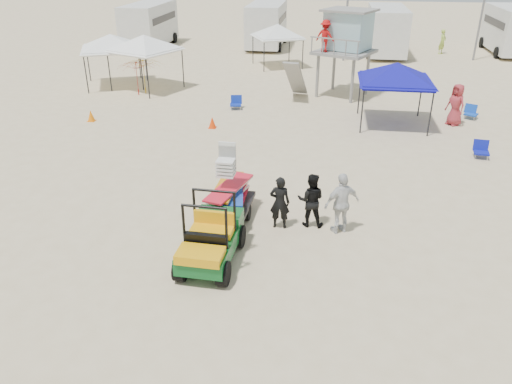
# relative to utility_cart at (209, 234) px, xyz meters

# --- Properties ---
(ground) EXTENTS (140.00, 140.00, 0.00)m
(ground) POSITION_rel_utility_cart_xyz_m (0.43, -1.45, -0.84)
(ground) COLOR beige
(ground) RESTS_ON ground
(utility_cart) EXTENTS (1.29, 2.40, 1.80)m
(utility_cart) POSITION_rel_utility_cart_xyz_m (0.00, 0.00, 0.00)
(utility_cart) COLOR #0C521F
(utility_cart) RESTS_ON ground
(surf_trailer) EXTENTS (1.28, 2.28, 2.06)m
(surf_trailer) POSITION_rel_utility_cart_xyz_m (0.01, 2.33, 0.00)
(surf_trailer) COLOR black
(surf_trailer) RESTS_ON ground
(man_left) EXTENTS (0.58, 0.38, 1.56)m
(man_left) POSITION_rel_utility_cart_xyz_m (1.52, 2.03, -0.06)
(man_left) COLOR black
(man_left) RESTS_ON ground
(man_mid) EXTENTS (0.78, 0.61, 1.59)m
(man_mid) POSITION_rel_utility_cart_xyz_m (2.37, 2.28, -0.04)
(man_mid) COLOR black
(man_mid) RESTS_ON ground
(man_right) EXTENTS (1.12, 0.89, 1.77)m
(man_right) POSITION_rel_utility_cart_xyz_m (3.22, 2.03, 0.05)
(man_right) COLOR silver
(man_right) RESTS_ON ground
(lifeguard_tower) EXTENTS (3.53, 3.53, 4.26)m
(lifeguard_tower) POSITION_rel_utility_cart_xyz_m (3.20, 16.45, 2.33)
(lifeguard_tower) COLOR gray
(lifeguard_tower) RESTS_ON ground
(canopy_blue) EXTENTS (2.96, 2.96, 3.14)m
(canopy_blue) POSITION_rel_utility_cart_xyz_m (5.45, 11.88, 1.75)
(canopy_blue) COLOR black
(canopy_blue) RESTS_ON ground
(canopy_white_a) EXTENTS (3.91, 3.91, 3.34)m
(canopy_white_a) POSITION_rel_utility_cart_xyz_m (-7.38, 16.10, 1.95)
(canopy_white_a) COLOR black
(canopy_white_a) RESTS_ON ground
(canopy_white_b) EXTENTS (4.04, 4.04, 3.24)m
(canopy_white_b) POSITION_rel_utility_cart_xyz_m (-9.50, 16.64, 1.86)
(canopy_white_b) COLOR black
(canopy_white_b) RESTS_ON ground
(canopy_white_c) EXTENTS (3.64, 3.64, 3.10)m
(canopy_white_c) POSITION_rel_utility_cart_xyz_m (-0.93, 22.99, 1.71)
(canopy_white_c) COLOR black
(canopy_white_c) RESTS_ON ground
(umbrella_a) EXTENTS (2.62, 2.64, 1.84)m
(umbrella_a) POSITION_rel_utility_cart_xyz_m (-7.44, 14.77, 0.08)
(umbrella_a) COLOR #AF1D12
(umbrella_a) RESTS_ON ground
(umbrella_b) EXTENTS (2.42, 2.45, 1.90)m
(umbrella_b) POSITION_rel_utility_cart_xyz_m (-7.19, 15.13, 0.11)
(umbrella_b) COLOR gold
(umbrella_b) RESTS_ON ground
(cone_near) EXTENTS (0.34, 0.34, 0.50)m
(cone_near) POSITION_rel_utility_cart_xyz_m (-2.33, 10.15, -0.59)
(cone_near) COLOR #F53A07
(cone_near) RESTS_ON ground
(cone_far) EXTENTS (0.34, 0.34, 0.50)m
(cone_far) POSITION_rel_utility_cart_xyz_m (-8.01, 10.25, -0.59)
(cone_far) COLOR orange
(cone_far) RESTS_ON ground
(beach_chair_a) EXTENTS (0.63, 0.68, 0.64)m
(beach_chair_a) POSITION_rel_utility_cart_xyz_m (-1.84, 13.17, -0.52)
(beach_chair_a) COLOR #0E279B
(beach_chair_a) RESTS_ON ground
(beach_chair_b) EXTENTS (0.60, 0.65, 0.64)m
(beach_chair_b) POSITION_rel_utility_cart_xyz_m (8.47, 8.40, -0.52)
(beach_chair_b) COLOR #0D1697
(beach_chair_b) RESTS_ON ground
(beach_chair_c) EXTENTS (0.71, 0.79, 0.64)m
(beach_chair_c) POSITION_rel_utility_cart_xyz_m (9.18, 13.31, -0.52)
(beach_chair_c) COLOR #1043B4
(beach_chair_c) RESTS_ON ground
(rv_far_left) EXTENTS (2.64, 6.80, 3.25)m
(rv_far_left) POSITION_rel_utility_cart_xyz_m (-11.58, 28.54, 0.96)
(rv_far_left) COLOR silver
(rv_far_left) RESTS_ON ground
(rv_mid_left) EXTENTS (2.65, 6.50, 3.25)m
(rv_mid_left) POSITION_rel_utility_cart_xyz_m (-2.58, 30.04, 0.96)
(rv_mid_left) COLOR silver
(rv_mid_left) RESTS_ON ground
(rv_mid_right) EXTENTS (2.64, 7.00, 3.25)m
(rv_mid_right) POSITION_rel_utility_cart_xyz_m (6.42, 28.54, 0.96)
(rv_mid_right) COLOR silver
(rv_mid_right) RESTS_ON ground
(rv_far_right) EXTENTS (2.64, 6.60, 3.25)m
(rv_far_right) POSITION_rel_utility_cart_xyz_m (15.42, 30.04, 0.96)
(rv_far_right) COLOR silver
(rv_far_right) RESTS_ON ground
(distant_beachgoers) EXTENTS (3.25, 17.79, 1.84)m
(distant_beachgoers) POSITION_rel_utility_cart_xyz_m (8.97, 17.64, 0.07)
(distant_beachgoers) COLOR #A9C84B
(distant_beachgoers) RESTS_ON ground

